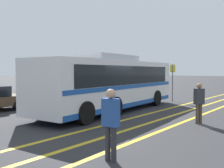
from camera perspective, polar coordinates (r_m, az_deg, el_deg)
ground_plane at (r=13.83m, az=-1.63°, el=-6.53°), size 220.00×220.00×0.00m
lane_strip_0 at (r=13.75m, az=7.32°, el=-6.60°), size 30.81×0.20×0.01m
lane_strip_1 at (r=13.17m, az=12.04°, el=-7.06°), size 30.81×0.20×0.01m
lane_strip_2 at (r=12.74m, az=16.49°, el=-7.45°), size 30.81×0.20×0.01m
curb_strip at (r=19.55m, az=-15.18°, el=-3.65°), size 38.81×0.36×0.15m
transit_bus at (r=14.80m, az=-0.03°, el=0.33°), size 11.26×3.40×3.13m
parked_car_2 at (r=18.66m, az=-10.48°, el=-1.88°), size 4.51×2.12×1.42m
parked_car_3 at (r=23.60m, az=-0.03°, el=-0.90°), size 4.58×2.23×1.39m
pedestrian_0 at (r=6.57m, az=-0.28°, el=-7.81°), size 0.28×0.45×1.81m
pedestrian_1 at (r=11.77m, az=18.42°, el=-3.45°), size 0.47×0.40×1.74m
bus_stop_sign at (r=19.85m, az=13.05°, el=1.28°), size 0.07×0.40×2.77m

